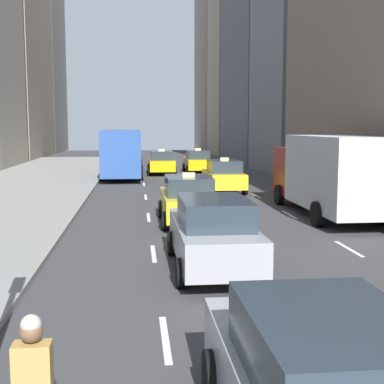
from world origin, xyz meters
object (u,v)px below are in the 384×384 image
at_px(taxi_third, 161,162).
at_px(city_bus, 122,151).
at_px(taxi_lead, 224,176).
at_px(sedan_silver_behind, 213,233).
at_px(taxi_second, 188,199).
at_px(box_truck, 328,173).
at_px(taxi_fourth, 198,161).

bearing_deg(taxi_third, city_bus, -158.43).
xyz_separation_m(taxi_lead, city_bus, (-5.61, 10.07, 0.91)).
height_order(taxi_third, sedan_silver_behind, taxi_third).
distance_m(taxi_second, sedan_silver_behind, 6.32).
relative_size(taxi_second, taxi_third, 1.00).
xyz_separation_m(taxi_third, sedan_silver_behind, (-0.00, -26.63, 0.03)).
distance_m(city_bus, box_truck, 20.01).
relative_size(taxi_lead, city_bus, 0.38).
relative_size(taxi_second, sedan_silver_behind, 0.91).
xyz_separation_m(taxi_lead, box_truck, (2.80, -8.09, 0.83)).
xyz_separation_m(taxi_second, city_bus, (-2.81, 19.19, 0.91)).
bearing_deg(taxi_third, sedan_silver_behind, -90.00).
xyz_separation_m(taxi_lead, taxi_third, (-2.80, 11.18, 0.00)).
xyz_separation_m(taxi_lead, taxi_fourth, (0.00, 12.22, 0.00)).
relative_size(taxi_third, sedan_silver_behind, 0.91).
xyz_separation_m(taxi_lead, sedan_silver_behind, (-2.80, -15.45, 0.03)).
height_order(taxi_lead, box_truck, box_truck).
height_order(taxi_fourth, city_bus, city_bus).
distance_m(taxi_lead, box_truck, 8.60).
height_order(taxi_fourth, sedan_silver_behind, taxi_fourth).
height_order(taxi_fourth, box_truck, box_truck).
height_order(taxi_second, box_truck, box_truck).
relative_size(taxi_lead, box_truck, 0.52).
bearing_deg(taxi_third, taxi_lead, -75.94).
bearing_deg(sedan_silver_behind, taxi_fourth, 84.22).
bearing_deg(taxi_second, taxi_third, 90.00).
bearing_deg(taxi_fourth, city_bus, -159.01).
distance_m(sedan_silver_behind, city_bus, 25.69).
relative_size(city_bus, box_truck, 1.38).
bearing_deg(box_truck, city_bus, 114.86).
relative_size(taxi_lead, taxi_fourth, 1.00).
relative_size(taxi_second, taxi_fourth, 1.00).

